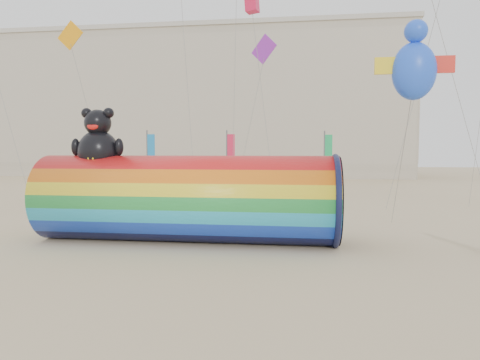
# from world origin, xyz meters

# --- Properties ---
(ground) EXTENTS (160.00, 160.00, 0.00)m
(ground) POSITION_xyz_m (0.00, 0.00, 0.00)
(ground) COLOR #CCB58C
(ground) RESTS_ON ground
(hotel_building) EXTENTS (60.40, 15.40, 20.60)m
(hotel_building) POSITION_xyz_m (-12.00, 45.95, 10.31)
(hotel_building) COLOR #B7AD99
(hotel_building) RESTS_ON ground
(windsock_assembly) EXTENTS (12.10, 3.68, 5.58)m
(windsock_assembly) POSITION_xyz_m (-1.41, -0.44, 1.85)
(windsock_assembly) COLOR red
(windsock_assembly) RESTS_ON ground
(festival_banners) EXTENTS (13.78, 2.71, 5.20)m
(festival_banners) POSITION_xyz_m (-1.48, 14.36, 2.64)
(festival_banners) COLOR #59595E
(festival_banners) RESTS_ON ground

